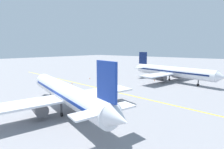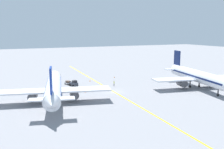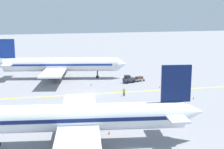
# 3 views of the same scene
# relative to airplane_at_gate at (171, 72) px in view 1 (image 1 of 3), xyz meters

# --- Properties ---
(ground_plane) EXTENTS (400.00, 400.00, 0.00)m
(ground_plane) POSITION_rel_airplane_at_gate_xyz_m (25.15, -7.24, -3.71)
(ground_plane) COLOR gray
(apron_yellow_centreline) EXTENTS (8.34, 119.76, 0.01)m
(apron_yellow_centreline) POSITION_rel_airplane_at_gate_xyz_m (25.15, -7.24, -3.71)
(apron_yellow_centreline) COLOR yellow
(apron_yellow_centreline) RESTS_ON ground
(airplane_at_gate) EXTENTS (28.48, 35.36, 10.60)m
(airplane_at_gate) POSITION_rel_airplane_at_gate_xyz_m (0.00, 0.00, 0.00)
(airplane_at_gate) COLOR silver
(airplane_at_gate) RESTS_ON ground
(airplane_adjacent_stand) EXTENTS (28.42, 35.12, 10.60)m
(airplane_adjacent_stand) POSITION_rel_airplane_at_gate_xyz_m (43.39, -3.23, 0.00)
(airplane_adjacent_stand) COLOR white
(airplane_adjacent_stand) RESTS_ON ground
(baggage_tug_dark) EXTENTS (2.42, 3.30, 2.11)m
(baggage_tug_dark) POSITION_rel_airplane_at_gate_xyz_m (33.40, -19.25, -2.81)
(baggage_tug_dark) COLOR #333842
(baggage_tug_dark) RESTS_ON ground
(baggage_cart_trailing) EXTENTS (2.07, 2.89, 1.24)m
(baggage_cart_trailing) POSITION_rel_airplane_at_gate_xyz_m (34.32, -22.42, -2.95)
(baggage_cart_trailing) COLOR gray
(baggage_cart_trailing) RESTS_ON ground
(ground_crew_worker) EXTENTS (0.30, 0.57, 1.68)m
(ground_crew_worker) POSITION_rel_airplane_at_gate_xyz_m (21.64, -14.09, -2.80)
(ground_crew_worker) COLOR #23232D
(ground_crew_worker) RESTS_ON ground
(traffic_cone_near_nose) EXTENTS (0.32, 0.32, 0.55)m
(traffic_cone_near_nose) POSITION_rel_airplane_at_gate_xyz_m (2.11, -5.39, -3.43)
(traffic_cone_near_nose) COLOR orange
(traffic_cone_near_nose) RESTS_ON ground
(traffic_cone_mid_apron) EXTENTS (0.32, 0.32, 0.55)m
(traffic_cone_mid_apron) POSITION_rel_airplane_at_gate_xyz_m (15.33, -26.96, -3.43)
(traffic_cone_mid_apron) COLOR orange
(traffic_cone_mid_apron) RESTS_ON ground
(traffic_cone_by_wingtip) EXTENTS (0.32, 0.32, 0.55)m
(traffic_cone_by_wingtip) POSITION_rel_airplane_at_gate_xyz_m (33.03, -9.50, -3.43)
(traffic_cone_by_wingtip) COLOR orange
(traffic_cone_by_wingtip) RESTS_ON ground
(traffic_cone_far_edge) EXTENTS (0.32, 0.32, 0.55)m
(traffic_cone_far_edge) POSITION_rel_airplane_at_gate_xyz_m (26.04, -24.36, -3.43)
(traffic_cone_far_edge) COLOR orange
(traffic_cone_far_edge) RESTS_ON ground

